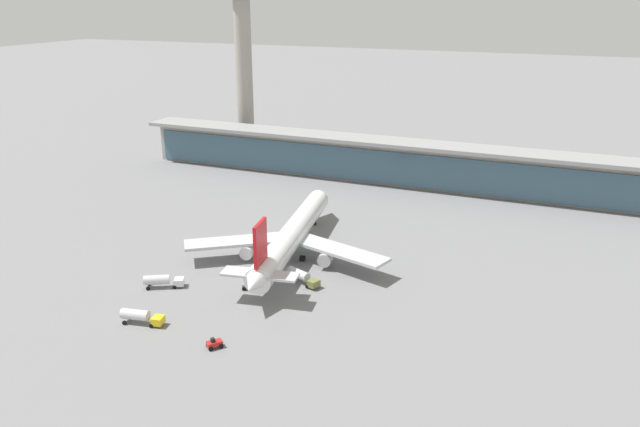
{
  "coord_description": "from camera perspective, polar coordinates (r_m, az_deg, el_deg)",
  "views": [
    {
      "loc": [
        58.63,
        -118.14,
        61.43
      ],
      "look_at": [
        0.0,
        21.44,
        8.06
      ],
      "focal_mm": 35.22,
      "sensor_mm": 36.0,
      "label": 1
    }
  ],
  "objects": [
    {
      "name": "service_truck_on_taxiway_grey",
      "position": [
        138.98,
        -6.48,
        -6.55
      ],
      "size": [
        3.26,
        2.54,
        2.05
      ],
      "color": "gray",
      "rests_on": "ground"
    },
    {
      "name": "control_tower",
      "position": [
        248.34,
        -6.99,
        14.34
      ],
      "size": [
        12.0,
        12.0,
        73.51
      ],
      "color": "#9E998E",
      "rests_on": "ground"
    },
    {
      "name": "service_truck_mid_apron_red",
      "position": [
        118.63,
        -9.57,
        -11.58
      ],
      "size": [
        3.13,
        3.29,
        2.05
      ],
      "color": "#B21E1E",
      "rests_on": "ground"
    },
    {
      "name": "service_truck_under_wing_yellow",
      "position": [
        129.17,
        -16.01,
        -8.95
      ],
      "size": [
        8.87,
        3.88,
        2.95
      ],
      "color": "yellow",
      "rests_on": "ground"
    },
    {
      "name": "terminal_building",
      "position": [
        214.25,
        6.19,
        4.83
      ],
      "size": [
        183.6,
        12.8,
        15.2
      ],
      "color": "#9E998E",
      "rests_on": "ground"
    },
    {
      "name": "airliner_on_stand",
      "position": [
        152.75,
        -2.63,
        -2.07
      ],
      "size": [
        49.91,
        65.61,
        17.53
      ],
      "color": "white",
      "rests_on": "ground"
    },
    {
      "name": "service_truck_near_nose_white",
      "position": [
        142.94,
        -14.18,
        -5.91
      ],
      "size": [
        8.6,
        6.16,
        2.95
      ],
      "color": "silver",
      "rests_on": "ground"
    },
    {
      "name": "ground_plane",
      "position": [
        145.49,
        -3.29,
        -5.59
      ],
      "size": [
        1200.0,
        1200.0,
        0.0
      ],
      "primitive_type": "plane",
      "color": "slate"
    },
    {
      "name": "service_truck_by_tail_olive",
      "position": [
        140.68,
        -1.66,
        -5.71
      ],
      "size": [
        8.82,
        5.29,
        2.95
      ],
      "color": "olive",
      "rests_on": "ground"
    }
  ]
}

